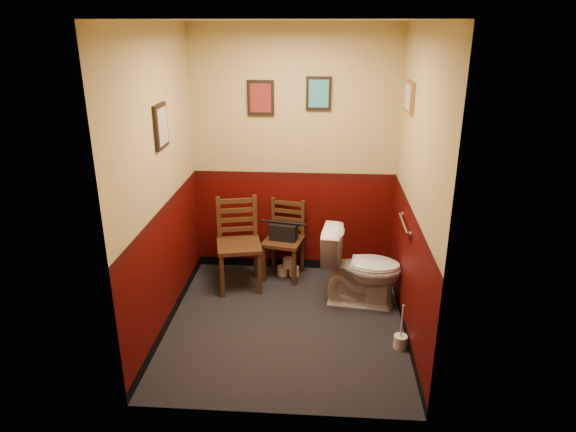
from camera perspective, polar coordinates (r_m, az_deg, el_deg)
The scene contains 17 objects.
floor at distance 4.98m, azimuth -0.21°, elevation -11.85°, with size 2.20×2.40×0.00m, color black.
ceiling at distance 4.20m, azimuth -0.26°, elevation 20.96°, with size 2.20×2.40×0.00m, color silver.
wall_back at distance 5.56m, azimuth 0.70°, elevation 6.85°, with size 2.20×2.70×0.00m, color #400604.
wall_front at distance 3.29m, azimuth -1.79°, elevation -3.22°, with size 2.20×2.70×0.00m, color #400604.
wall_left at distance 4.62m, azimuth -14.00°, elevation 3.31°, with size 2.40×2.70×0.00m, color #400604.
wall_right at distance 4.46m, azimuth 14.01°, elevation 2.72°, with size 2.40×2.70×0.00m, color #400604.
grab_bar at distance 4.82m, azimuth 12.78°, elevation -0.87°, with size 0.05×0.56×0.06m.
framed_print_back_a at distance 5.46m, azimuth -3.06°, elevation 12.98°, with size 0.28×0.04×0.36m.
framed_print_back_b at distance 5.41m, azimuth 3.43°, elevation 13.44°, with size 0.26×0.04×0.34m.
framed_print_left at distance 4.58m, azimuth -13.92°, elevation 9.66°, with size 0.04×0.30×0.38m.
framed_print_right at distance 4.89m, azimuth 13.36°, elevation 12.75°, with size 0.04×0.34×0.28m.
toilet at distance 5.18m, azimuth 8.16°, elevation -5.73°, with size 0.45×0.80×0.78m, color white.
toilet_brush at distance 4.73m, azimuth 12.37°, elevation -13.40°, with size 0.12×0.12×0.43m.
chair_left at distance 5.47m, azimuth -5.50°, elevation -3.09°, with size 0.54×0.54×0.97m.
chair_right at distance 5.68m, azimuth -0.38°, elevation -2.64°, with size 0.48×0.48×0.86m.
handbag at distance 5.60m, azimuth -0.50°, elevation -1.75°, with size 0.31×0.20×0.21m.
tp_stack at distance 5.80m, azimuth 0.03°, elevation -5.82°, with size 0.25×0.13×0.21m.
Camera 1 is at (0.31, -4.19, 2.68)m, focal length 32.00 mm.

